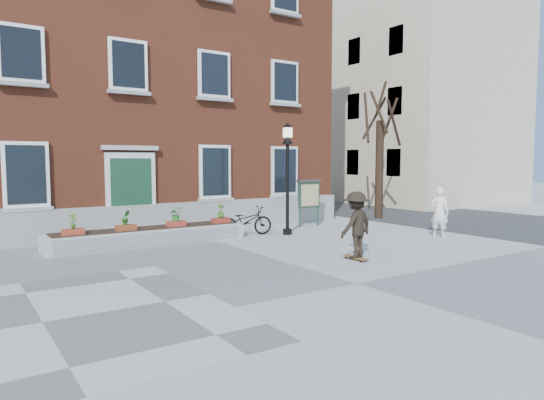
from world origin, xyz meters
TOP-DOWN VIEW (x-y plane):
  - ground at (0.00, 0.00)m, footprint 100.00×100.00m
  - checker_patch at (-6.00, 1.00)m, footprint 6.00×6.00m
  - bicycle at (1.40, 6.99)m, footprint 2.02×0.95m
  - parked_car at (10.96, 17.25)m, footprint 1.64×4.02m
  - bystander at (6.68, 2.98)m, footprint 0.58×0.72m
  - brick_building at (-2.00, 13.98)m, footprint 18.40×10.85m
  - planter_assembly at (-1.99, 7.18)m, footprint 6.20×1.12m
  - bare_tree at (9.01, 8.01)m, footprint 1.83×1.83m
  - side_street at (17.99, 19.78)m, footprint 15.20×36.00m
  - lamp_post at (2.77, 6.41)m, footprint 0.40×0.40m
  - notice_board at (4.69, 7.61)m, footprint 1.10×0.16m
  - skateboarder at (1.71, 1.83)m, footprint 1.22×0.83m

SIDE VIEW (x-z plane):
  - ground at x=0.00m, z-range 0.00..0.00m
  - checker_patch at x=-6.00m, z-range 0.00..0.01m
  - planter_assembly at x=-1.99m, z-range -0.27..0.88m
  - bicycle at x=1.40m, z-range 0.00..1.02m
  - parked_car at x=10.96m, z-range 0.00..1.30m
  - bystander at x=6.68m, z-range 0.00..1.74m
  - skateboarder at x=1.71m, z-range 0.03..1.85m
  - notice_board at x=4.69m, z-range 0.33..2.20m
  - lamp_post at x=2.77m, z-range 0.57..4.50m
  - bare_tree at x=9.01m, z-range -0.29..5.87m
  - brick_building at x=-2.00m, z-range 0.00..12.60m
  - side_street at x=17.99m, z-range -0.23..14.27m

